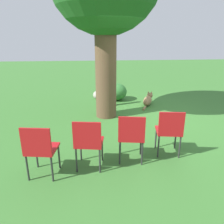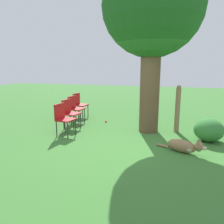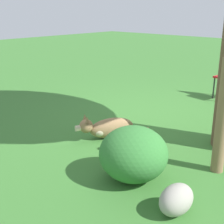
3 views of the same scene
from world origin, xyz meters
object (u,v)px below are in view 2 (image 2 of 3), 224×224
(fence_post, at_px, (178,109))
(red_chair_3, at_px, (79,103))
(dog, at_px, (184,146))
(red_chair_1, at_px, (70,111))
(tennis_ball, at_px, (106,121))
(oak_tree, at_px, (153,9))
(red_chair_0, at_px, (63,117))
(red_chair_2, at_px, (75,107))

(fence_post, relative_size, red_chair_3, 1.55)
(dog, distance_m, red_chair_1, 3.54)
(fence_post, relative_size, tennis_ball, 20.13)
(red_chair_1, bearing_deg, red_chair_3, 111.37)
(fence_post, height_order, red_chair_3, fence_post)
(oak_tree, distance_m, fence_post, 2.79)
(dog, bearing_deg, red_chair_1, -173.84)
(dog, height_order, red_chair_0, red_chair_0)
(red_chair_1, xyz_separation_m, tennis_ball, (0.89, 0.91, -0.48))
(oak_tree, bearing_deg, fence_post, 10.50)
(oak_tree, distance_m, red_chair_1, 3.72)
(red_chair_0, bearing_deg, oak_tree, 32.91)
(red_chair_1, bearing_deg, red_chair_0, -68.63)
(red_chair_2, bearing_deg, tennis_ball, 18.90)
(red_chair_2, distance_m, tennis_ball, 1.17)
(red_chair_1, relative_size, red_chair_2, 1.00)
(fence_post, distance_m, red_chair_0, 3.24)
(red_chair_2, bearing_deg, oak_tree, -1.29)
(dog, bearing_deg, red_chair_0, -162.42)
(dog, relative_size, fence_post, 0.77)
(red_chair_0, height_order, red_chair_1, same)
(oak_tree, xyz_separation_m, red_chair_3, (-2.71, 1.19, -2.85))
(red_chair_1, bearing_deg, red_chair_2, 111.37)
(red_chair_0, bearing_deg, red_chair_2, 111.37)
(red_chair_0, bearing_deg, dog, 1.24)
(dog, relative_size, red_chair_0, 1.19)
(red_chair_1, height_order, red_chair_2, same)
(fence_post, xyz_separation_m, red_chair_1, (-3.18, -0.41, -0.17))
(oak_tree, distance_m, red_chair_2, 3.85)
(red_chair_1, distance_m, red_chair_3, 1.49)
(fence_post, height_order, red_chair_1, fence_post)
(red_chair_1, height_order, red_chair_3, same)
(tennis_ball, bearing_deg, red_chair_3, 155.82)
(red_chair_2, xyz_separation_m, red_chair_3, (-0.16, 0.73, 0.00))
(red_chair_0, bearing_deg, fence_post, 29.57)
(fence_post, distance_m, red_chair_2, 3.36)
(fence_post, distance_m, red_chair_1, 3.22)
(oak_tree, distance_m, red_chair_3, 4.10)
(dog, distance_m, red_chair_2, 3.98)
(red_chair_1, relative_size, tennis_ball, 12.99)
(red_chair_0, xyz_separation_m, red_chair_1, (-0.16, 0.73, 0.00))
(red_chair_0, xyz_separation_m, red_chair_2, (-0.32, 1.45, 0.00))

